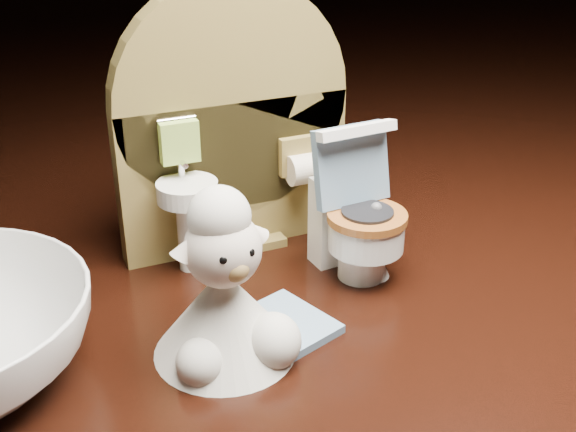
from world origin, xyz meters
name	(u,v)px	position (x,y,z in m)	size (l,w,h in m)	color
backdrop_panel	(232,136)	(0.00, 0.06, 0.07)	(0.13, 0.05, 0.15)	olive
toy_toilet	(355,220)	(0.05, 0.01, 0.03)	(0.04, 0.05, 0.08)	white
bath_mat	(272,331)	(-0.02, -0.03, 0.00)	(0.05, 0.04, 0.00)	slate
toilet_brush	(373,257)	(0.05, 0.00, 0.01)	(0.02, 0.02, 0.04)	white
plush_lamb	(226,299)	(-0.04, -0.03, 0.03)	(0.06, 0.06, 0.08)	beige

